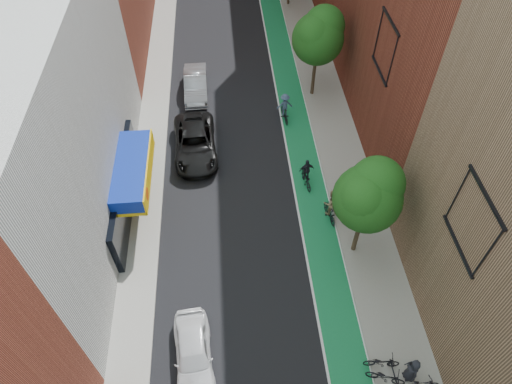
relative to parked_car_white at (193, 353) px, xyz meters
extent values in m
cube|color=#12693A|center=(7.00, 21.34, -0.71)|extent=(2.00, 68.00, 0.01)
cube|color=gray|center=(-3.00, 21.34, -0.64)|extent=(2.00, 68.00, 0.15)
cube|color=gray|center=(9.50, 21.34, -0.64)|extent=(3.00, 68.00, 0.15)
cube|color=silver|center=(-8.00, 9.34, 5.28)|extent=(8.00, 20.00, 12.00)
cylinder|color=#332619|center=(8.60, 5.34, 0.93)|extent=(0.24, 0.24, 3.30)
sphere|color=#144412|center=(8.60, 5.34, 3.66)|extent=(3.36, 3.36, 3.36)
sphere|color=#144412|center=(9.00, 5.64, 4.38)|extent=(2.64, 2.64, 2.64)
sphere|color=#144412|center=(8.30, 5.04, 4.14)|extent=(2.40, 2.40, 2.40)
cylinder|color=#332619|center=(8.60, 19.34, 1.02)|extent=(0.24, 0.24, 3.47)
sphere|color=#144412|center=(8.60, 19.34, 3.88)|extent=(3.53, 3.53, 3.53)
sphere|color=#144412|center=(9.00, 19.64, 4.64)|extent=(2.77, 2.77, 2.77)
sphere|color=#144412|center=(8.30, 19.04, 4.39)|extent=(2.52, 2.52, 2.52)
imported|color=white|center=(0.00, 0.00, 0.00)|extent=(2.06, 4.33, 1.43)
imported|color=black|center=(0.00, 13.83, 0.09)|extent=(2.96, 5.92, 1.61)
imported|color=#93969B|center=(0.00, 20.25, 0.06)|extent=(1.72, 4.73, 1.55)
imported|color=black|center=(7.70, 7.69, -0.20)|extent=(0.78, 1.76, 1.02)
imported|color=#957957|center=(7.70, 7.79, 0.54)|extent=(0.99, 0.83, 1.81)
imported|color=black|center=(6.77, 10.43, -0.24)|extent=(0.85, 1.86, 0.94)
imported|color=black|center=(6.77, 10.53, 0.42)|extent=(0.96, 0.50, 1.57)
imported|color=black|center=(6.20, 16.67, -0.17)|extent=(0.74, 1.85, 1.08)
imported|color=#3E5270|center=(6.20, 16.77, 0.49)|extent=(1.18, 0.78, 1.71)
imported|color=black|center=(8.40, -1.03, -0.14)|extent=(1.67, 0.74, 0.85)
imported|color=black|center=(8.40, -1.70, -0.11)|extent=(1.83, 1.15, 0.91)
imported|color=black|center=(9.52, -1.61, 0.23)|extent=(0.59, 0.83, 1.59)
camera|label=1|loc=(2.17, -8.23, 20.24)|focal=32.00mm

